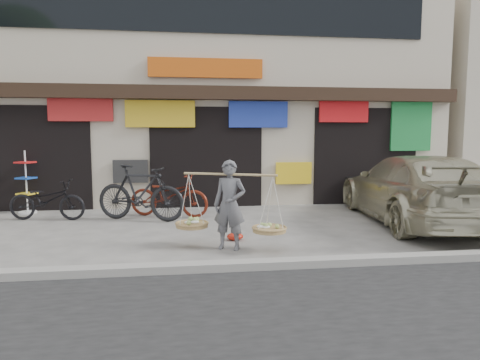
{
  "coord_description": "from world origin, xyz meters",
  "views": [
    {
      "loc": [
        -0.63,
        -8.04,
        1.98
      ],
      "look_at": [
        0.57,
        0.9,
        1.0
      ],
      "focal_mm": 32.0,
      "sensor_mm": 36.0,
      "label": 1
    }
  ],
  "objects": [
    {
      "name": "bike_0",
      "position": [
        -3.75,
        2.18,
        0.47
      ],
      "size": [
        1.85,
        0.91,
        0.93
      ],
      "primitive_type": "imported",
      "rotation": [
        0.0,
        0.0,
        1.4
      ],
      "color": "black",
      "rests_on": "ground"
    },
    {
      "name": "suv",
      "position": [
        4.48,
        0.81,
        0.76
      ],
      "size": [
        2.67,
        5.43,
        1.52
      ],
      "rotation": [
        0.0,
        0.0,
        3.04
      ],
      "color": "#BDB898",
      "rests_on": "ground"
    },
    {
      "name": "bike_1",
      "position": [
        -1.6,
        1.83,
        0.64
      ],
      "size": [
        2.21,
        1.37,
        1.29
      ],
      "primitive_type": "imported",
      "rotation": [
        0.0,
        0.0,
        1.19
      ],
      "color": "black",
      "rests_on": "ground"
    },
    {
      "name": "street_vendor",
      "position": [
        0.15,
        -0.87,
        0.71
      ],
      "size": [
        1.84,
        1.1,
        1.54
      ],
      "rotation": [
        0.0,
        0.0,
        -0.4
      ],
      "color": "#5D5D61",
      "rests_on": "ground"
    },
    {
      "name": "bike_2",
      "position": [
        -0.98,
        2.23,
        0.51
      ],
      "size": [
        2.07,
        1.3,
        1.03
      ],
      "primitive_type": "imported",
      "rotation": [
        0.0,
        0.0,
        1.23
      ],
      "color": "maroon",
      "rests_on": "ground"
    },
    {
      "name": "ground",
      "position": [
        0.0,
        0.0,
        0.0
      ],
      "size": [
        70.0,
        70.0,
        0.0
      ],
      "primitive_type": "plane",
      "color": "gray",
      "rests_on": "ground"
    },
    {
      "name": "shophouse_block",
      "position": [
        -0.0,
        6.42,
        3.45
      ],
      "size": [
        14.0,
        6.32,
        7.0
      ],
      "color": "beige",
      "rests_on": "ground"
    },
    {
      "name": "kerb",
      "position": [
        0.0,
        -2.0,
        0.06
      ],
      "size": [
        70.0,
        0.25,
        0.12
      ],
      "primitive_type": "cube",
      "color": "gray",
      "rests_on": "ground"
    },
    {
      "name": "display_rack",
      "position": [
        -4.52,
        3.16,
        0.63
      ],
      "size": [
        0.49,
        0.49,
        1.57
      ],
      "rotation": [
        0.0,
        0.0,
        -0.39
      ],
      "color": "silver",
      "rests_on": "ground"
    },
    {
      "name": "red_bag",
      "position": [
        0.32,
        -0.27,
        0.07
      ],
      "size": [
        0.31,
        0.25,
        0.14
      ],
      "primitive_type": "ellipsoid",
      "color": "red",
      "rests_on": "ground"
    }
  ]
}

